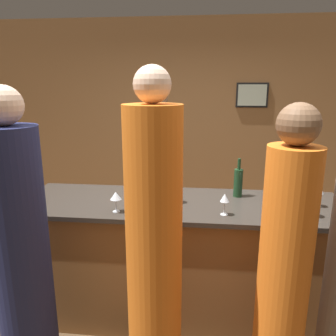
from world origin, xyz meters
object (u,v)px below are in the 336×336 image
(guest_3, at_px, (21,254))
(wine_bottle_0, at_px, (238,182))
(bartender, at_px, (158,186))
(guest_2, at_px, (284,274))
(guest_1, at_px, (154,258))

(guest_3, height_order, wine_bottle_0, guest_3)
(bartender, height_order, guest_3, guest_3)
(guest_3, relative_size, wine_bottle_0, 5.92)
(guest_2, bearing_deg, bartender, 121.55)
(guest_2, height_order, guest_3, guest_3)
(guest_1, xyz_separation_m, guest_3, (-0.83, 0.05, -0.05))
(guest_3, bearing_deg, guest_2, -0.62)
(bartender, xyz_separation_m, wine_bottle_0, (0.74, -0.56, 0.23))
(bartender, relative_size, guest_1, 0.95)
(guest_1, xyz_separation_m, guest_2, (0.73, 0.03, -0.07))
(guest_2, xyz_separation_m, guest_3, (-1.56, 0.02, 0.02))
(bartender, xyz_separation_m, guest_1, (0.18, -1.52, 0.05))
(guest_2, distance_m, wine_bottle_0, 0.97)
(guest_2, height_order, wine_bottle_0, guest_2)
(bartender, height_order, guest_1, guest_1)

